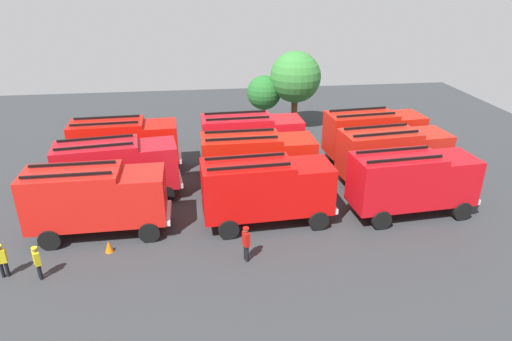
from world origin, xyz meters
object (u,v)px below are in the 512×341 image
object	(u,v)px
firefighter_4	(2,259)
firefighter_0	(246,242)
fire_truck_4	(258,159)
fire_truck_0	(96,197)
fire_truck_1	(266,188)
firefighter_3	(298,134)
fire_truck_3	(117,167)
fire_truck_6	(125,143)
fire_truck_8	(373,133)
firefighter_2	(421,131)
tree_0	(264,93)
fire_truck_2	(412,180)
fire_truck_5	(393,153)
traffic_cone_0	(109,247)
firefighter_1	(37,261)
fire_truck_7	(252,137)
tree_1	(295,77)

from	to	relation	value
firefighter_4	firefighter_0	bearing A→B (deg)	-102.77
fire_truck_4	firefighter_0	size ratio (longest dim) A/B	3.96
fire_truck_0	fire_truck_1	bearing A→B (deg)	-1.40
firefighter_3	firefighter_4	xyz separation A→B (m)	(-16.88, -14.77, -0.06)
fire_truck_3	fire_truck_6	size ratio (longest dim) A/B	1.02
fire_truck_8	firefighter_2	xyz separation A→B (m)	(5.26, 3.01, -1.13)
fire_truck_3	tree_0	world-z (taller)	tree_0
fire_truck_2	fire_truck_5	xyz separation A→B (m)	(0.57, 4.02, 0.00)
fire_truck_0	traffic_cone_0	xyz separation A→B (m)	(0.73, -1.86, -1.85)
fire_truck_0	fire_truck_5	distance (m)	18.20
fire_truck_6	firefighter_1	xyz separation A→B (m)	(-2.40, -11.69, -1.23)
fire_truck_8	firefighter_0	distance (m)	15.42
fire_truck_0	fire_truck_8	bearing A→B (deg)	22.55
fire_truck_1	fire_truck_2	xyz separation A→B (m)	(8.27, -0.04, 0.00)
fire_truck_5	firefighter_3	xyz separation A→B (m)	(-4.56, 7.54, -1.16)
fire_truck_5	fire_truck_6	size ratio (longest dim) A/B	1.01
fire_truck_5	traffic_cone_0	xyz separation A→B (m)	(-17.05, -5.78, -1.85)
firefighter_0	firefighter_4	world-z (taller)	firefighter_0
fire_truck_1	firefighter_4	distance (m)	13.07
fire_truck_7	tree_1	xyz separation A→B (m)	(4.73, 7.90, 2.39)
fire_truck_3	firefighter_0	xyz separation A→B (m)	(6.99, -7.39, -1.12)
fire_truck_3	fire_truck_8	bearing A→B (deg)	5.33
fire_truck_5	firefighter_3	distance (m)	8.88
tree_0	firefighter_2	bearing A→B (deg)	-25.80
firefighter_3	tree_0	size ratio (longest dim) A/B	0.38
fire_truck_2	firefighter_4	xyz separation A→B (m)	(-20.87, -3.21, -1.22)
traffic_cone_0	fire_truck_8	bearing A→B (deg)	29.37
fire_truck_8	traffic_cone_0	distance (m)	19.84
fire_truck_7	firefighter_2	size ratio (longest dim) A/B	4.02
firefighter_0	tree_0	world-z (taller)	tree_0
fire_truck_1	firefighter_4	xyz separation A→B (m)	(-12.60, -3.25, -1.22)
fire_truck_7	firefighter_2	xyz separation A→B (m)	(14.10, 2.75, -1.13)
fire_truck_8	firefighter_0	xyz separation A→B (m)	(-10.48, -11.26, -1.12)
fire_truck_8	firefighter_1	bearing A→B (deg)	-155.02
fire_truck_2	fire_truck_7	size ratio (longest dim) A/B	1.01
tree_0	firefighter_1	bearing A→B (deg)	-123.16
firefighter_4	tree_0	size ratio (longest dim) A/B	0.36
firefighter_4	traffic_cone_0	bearing A→B (deg)	-83.91
firefighter_0	fire_truck_6	bearing A→B (deg)	103.04
firefighter_1	fire_truck_4	bearing A→B (deg)	4.49
fire_truck_7	traffic_cone_0	world-z (taller)	fire_truck_7
fire_truck_8	tree_0	distance (m)	11.13
fire_truck_0	firefighter_3	distance (m)	17.53
firefighter_0	firefighter_1	distance (m)	9.51
fire_truck_0	fire_truck_7	distance (m)	12.17
firefighter_1	traffic_cone_0	size ratio (longest dim) A/B	2.73
fire_truck_6	firefighter_3	distance (m)	13.35
fire_truck_1	fire_truck_5	world-z (taller)	same
fire_truck_1	fire_truck_4	distance (m)	4.16
fire_truck_2	tree_0	xyz separation A→B (m)	(-6.00, 16.73, 0.97)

